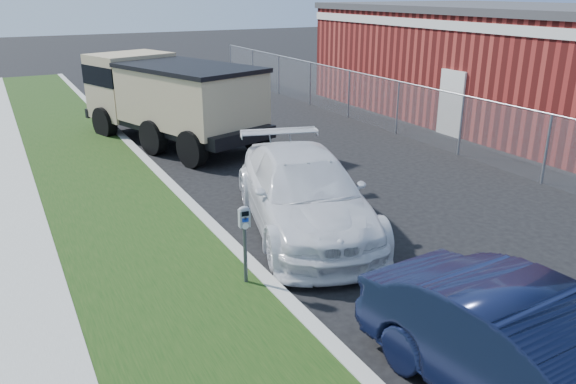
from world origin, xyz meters
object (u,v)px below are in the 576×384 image
dump_truck (168,96)px  navy_sedan (536,362)px  white_wagon (302,192)px  parking_meter (245,228)px

dump_truck → navy_sedan: bearing=-108.7°
white_wagon → navy_sedan: 6.08m
parking_meter → navy_sedan: (1.71, -4.27, -0.35)m
parking_meter → dump_truck: 10.13m
white_wagon → parking_meter: bearing=-123.7°
navy_sedan → dump_truck: dump_truck is taller
parking_meter → white_wagon: 2.77m
parking_meter → dump_truck: (1.69, 9.98, 0.41)m
navy_sedan → dump_truck: 14.27m
navy_sedan → dump_truck: (-0.02, 14.25, 0.77)m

